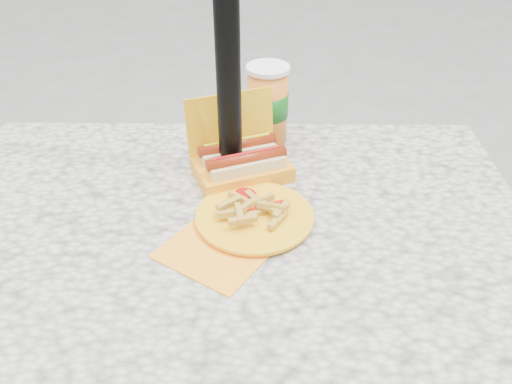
{
  "coord_description": "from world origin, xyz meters",
  "views": [
    {
      "loc": [
        0.06,
        -0.85,
        1.41
      ],
      "look_at": [
        0.06,
        0.02,
        0.8
      ],
      "focal_mm": 38.0,
      "sensor_mm": 36.0,
      "label": 1
    }
  ],
  "objects_px": {
    "umbrella_pole": "(227,17)",
    "soda_cup": "(267,104)",
    "hotdog_box": "(241,161)",
    "fries_plate": "(251,218)"
  },
  "relations": [
    {
      "from": "hotdog_box",
      "to": "fries_plate",
      "type": "height_order",
      "value": "hotdog_box"
    },
    {
      "from": "umbrella_pole",
      "to": "soda_cup",
      "type": "xyz_separation_m",
      "value": [
        0.08,
        0.16,
        -0.25
      ]
    },
    {
      "from": "umbrella_pole",
      "to": "hotdog_box",
      "type": "height_order",
      "value": "umbrella_pole"
    },
    {
      "from": "fries_plate",
      "to": "soda_cup",
      "type": "xyz_separation_m",
      "value": [
        0.03,
        0.33,
        0.08
      ]
    },
    {
      "from": "fries_plate",
      "to": "umbrella_pole",
      "type": "bearing_deg",
      "value": 105.4
    },
    {
      "from": "fries_plate",
      "to": "soda_cup",
      "type": "distance_m",
      "value": 0.34
    },
    {
      "from": "umbrella_pole",
      "to": "soda_cup",
      "type": "distance_m",
      "value": 0.31
    },
    {
      "from": "hotdog_box",
      "to": "soda_cup",
      "type": "distance_m",
      "value": 0.18
    },
    {
      "from": "hotdog_box",
      "to": "soda_cup",
      "type": "height_order",
      "value": "soda_cup"
    },
    {
      "from": "umbrella_pole",
      "to": "hotdog_box",
      "type": "xyz_separation_m",
      "value": [
        0.02,
        -0.0,
        -0.31
      ]
    }
  ]
}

